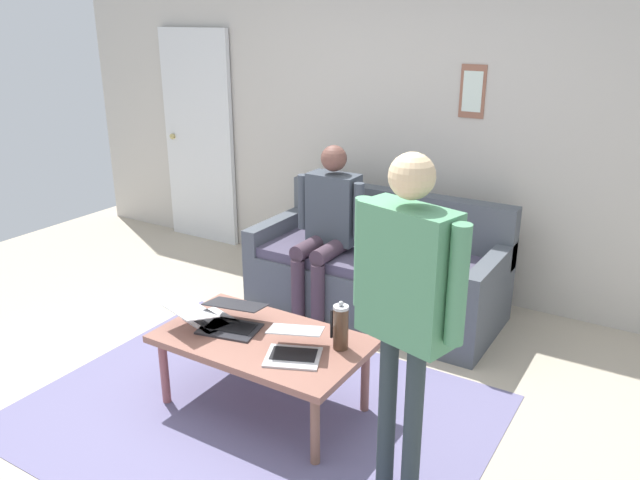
% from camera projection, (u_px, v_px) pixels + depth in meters
% --- Properties ---
extents(ground_plane, '(7.68, 7.68, 0.00)m').
position_uv_depth(ground_plane, '(247.00, 403.00, 3.72)').
color(ground_plane, '#B4A792').
extents(area_rug, '(2.55, 1.98, 0.01)m').
position_uv_depth(area_rug, '(254.00, 414.00, 3.62)').
color(area_rug, slate).
rests_on(area_rug, ground_plane).
extents(back_wall, '(7.04, 0.11, 2.70)m').
position_uv_depth(back_wall, '(410.00, 122.00, 5.03)').
color(back_wall, beige).
rests_on(back_wall, ground_plane).
extents(interior_door, '(0.82, 0.09, 2.05)m').
position_uv_depth(interior_door, '(199.00, 138.00, 6.14)').
color(interior_door, silver).
rests_on(interior_door, ground_plane).
extents(couch, '(1.85, 0.87, 0.88)m').
position_uv_depth(couch, '(378.00, 273.00, 4.80)').
color(couch, '#4C525A').
rests_on(couch, ground_plane).
extents(coffee_table, '(1.18, 0.68, 0.45)m').
position_uv_depth(coffee_table, '(263.00, 345.00, 3.56)').
color(coffee_table, '#8D5B4D').
rests_on(coffee_table, ground_plane).
extents(laptop_left, '(0.40, 0.38, 0.14)m').
position_uv_depth(laptop_left, '(232.00, 320.00, 3.65)').
color(laptop_left, '#28282D').
rests_on(laptop_left, coffee_table).
extents(laptop_center, '(0.39, 0.40, 0.15)m').
position_uv_depth(laptop_center, '(294.00, 347.00, 3.35)').
color(laptop_center, silver).
rests_on(laptop_center, coffee_table).
extents(laptop_right, '(0.37, 0.42, 0.14)m').
position_uv_depth(laptop_right, '(204.00, 317.00, 3.68)').
color(laptop_right, silver).
rests_on(laptop_right, coffee_table).
extents(french_press, '(0.11, 0.09, 0.28)m').
position_uv_depth(french_press, '(341.00, 327.00, 3.39)').
color(french_press, '#4C3323').
rests_on(french_press, coffee_table).
extents(person_standing, '(0.58, 0.28, 1.66)m').
position_uv_depth(person_standing, '(406.00, 291.00, 2.67)').
color(person_standing, '#2E393D').
rests_on(person_standing, ground_plane).
extents(person_seated, '(0.55, 0.51, 1.28)m').
position_uv_depth(person_seated, '(328.00, 222.00, 4.63)').
color(person_seated, '#453340').
rests_on(person_seated, ground_plane).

